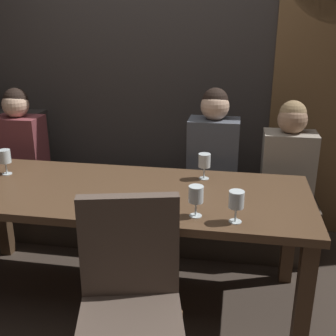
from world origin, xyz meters
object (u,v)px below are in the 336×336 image
Objects in this scene: diner_bearded at (213,147)px; diner_redhead at (20,139)px; dining_table at (122,203)px; diner_far_end at (289,155)px; dessert_plate at (158,205)px; wine_glass_end_right at (196,196)px; wine_glass_near_left at (5,157)px; banquette_bench at (149,216)px; fork_on_table at (132,205)px; wine_glass_far_right at (236,201)px; wine_glass_near_right at (204,161)px; chair_near_side at (130,295)px.

diner_redhead is at bearing 179.42° from diner_bearded.
diner_far_end is (1.02, 0.68, 0.14)m from dining_table.
dessert_plate is (-0.76, -0.89, -0.04)m from diner_far_end.
diner_bearded is at bearing 54.64° from dining_table.
wine_glass_end_right is 1.00× the size of wine_glass_near_left.
wine_glass_near_left is at bearing 162.60° from dessert_plate.
wine_glass_near_left reaches higher than banquette_bench.
wine_glass_end_right is at bearing -17.78° from fork_on_table.
dessert_plate is (-0.41, 0.10, -0.10)m from wine_glass_far_right.
wine_glass_near_right reaches higher than fork_on_table.
diner_redhead reaches higher than dessert_plate.
diner_bearded is 4.86× the size of wine_glass_near_left.
wine_glass_near_right is (0.46, 0.26, 0.20)m from dining_table.
diner_redhead is 4.60× the size of wine_glass_far_right.
chair_near_side is 1.35× the size of diner_far_end.
chair_near_side reaches higher than fork_on_table.
banquette_bench is 3.14× the size of diner_bearded.
chair_near_side is 0.57m from fork_on_table.
chair_near_side is at bearing -100.11° from diner_bearded.
dining_table is 12.94× the size of fork_on_table.
fork_on_table is (-0.14, 0.01, -0.01)m from dessert_plate.
wine_glass_near_right is at bearing -143.17° from diner_far_end.
diner_redhead is 1.46m from fork_on_table.
dining_table is 1.25m from diner_redhead.
dessert_plate is (0.26, -0.21, 0.10)m from dining_table.
wine_glass_near_left is (-1.83, -0.55, 0.06)m from diner_far_end.
dining_table is 0.25m from fork_on_table.
wine_glass_far_right and wine_glass_end_right have the same top height.
wine_glass_far_right is at bearing -13.16° from dessert_plate.
banquette_bench is at bearing 99.45° from chair_near_side.
banquette_bench is at bearing 35.37° from wine_glass_near_left.
fork_on_table is at bearing -82.66° from banquette_bench.
diner_bearded is 0.53m from diner_far_end.
fork_on_table is (0.12, -0.90, 0.51)m from banquette_bench.
dining_table is 0.77m from chair_near_side.
wine_glass_end_right is at bearing 171.27° from wine_glass_far_right.
diner_redhead is (-1.03, 0.00, 0.58)m from banquette_bench.
fork_on_table reaches higher than banquette_bench.
dining_table is at bearing 155.47° from wine_glass_far_right.
wine_glass_end_right is (-0.02, -0.96, 0.03)m from diner_bearded.
diner_redhead is at bearing 146.79° from wine_glass_end_right.
banquette_bench is at bearing 123.61° from wine_glass_far_right.
wine_glass_near_left is (-0.81, -0.57, 0.63)m from banquette_bench.
wine_glass_end_right is at bearing 62.85° from chair_near_side.
diner_far_end is 4.43× the size of wine_glass_end_right.
dining_table is at bearing 141.14° from dessert_plate.
fork_on_table is at bearing 103.04° from chair_near_side.
wine_glass_end_right is 0.96× the size of fork_on_table.
wine_glass_far_right is 0.20m from wine_glass_end_right.
wine_glass_near_left is at bearing -163.17° from diner_far_end.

